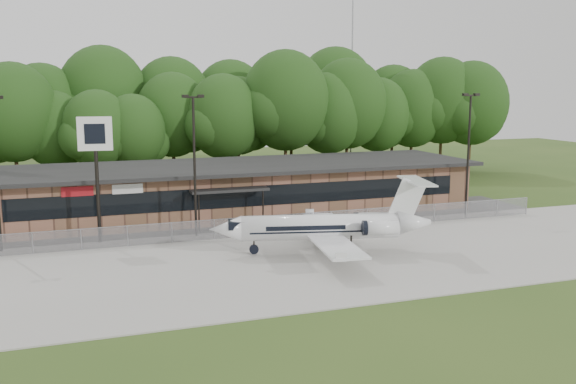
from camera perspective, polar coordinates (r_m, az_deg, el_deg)
name	(u,v)px	position (r m, az deg, el deg)	size (l,w,h in m)	color
ground	(357,300)	(33.54, 6.16, -9.51)	(160.00, 160.00, 0.00)	#304B1A
apron	(302,260)	(40.56, 1.25, -6.03)	(64.00, 18.00, 0.08)	#9E9B93
parking_lot	(251,223)	(51.16, -3.32, -2.78)	(50.00, 9.00, 0.06)	#383835
terminal	(236,188)	(54.97, -4.64, 0.34)	(41.00, 11.65, 4.30)	#915E48
fence	(268,226)	(46.80, -1.79, -3.00)	(46.00, 0.04, 1.52)	gray
treeline	(193,116)	(71.97, -8.43, 6.69)	(72.00, 12.00, 15.00)	#233E13
radio_mast	(352,72)	(84.54, 5.71, 10.53)	(0.20, 0.20, 25.00)	gray
light_pole_mid	(194,155)	(46.16, -8.33, 3.28)	(1.55, 0.30, 10.23)	black
light_pole_right	(469,145)	(55.39, 15.76, 4.04)	(1.55, 0.30, 10.23)	black
business_jet	(328,228)	(41.71, 3.57, -3.18)	(14.49, 13.04, 4.91)	white
pole_sign	(96,147)	(45.57, -16.74, 3.84)	(2.32, 0.51, 8.78)	black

